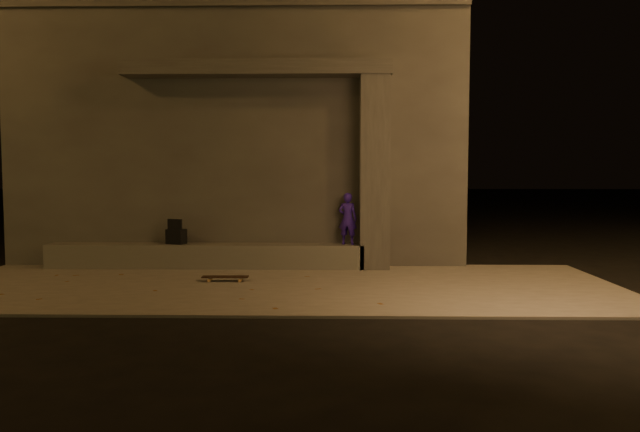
{
  "coord_description": "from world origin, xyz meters",
  "views": [
    {
      "loc": [
        0.92,
        -7.98,
        1.86
      ],
      "look_at": [
        0.71,
        2.0,
        1.15
      ],
      "focal_mm": 35.0,
      "sensor_mm": 36.0,
      "label": 1
    }
  ],
  "objects_px": {
    "backpack": "(176,235)",
    "column": "(374,173)",
    "skateboard": "(225,277)",
    "skateboarder": "(348,219)"
  },
  "relations": [
    {
      "from": "column",
      "to": "backpack",
      "type": "relative_size",
      "value": 7.44
    },
    {
      "from": "skateboarder",
      "to": "backpack",
      "type": "height_order",
      "value": "skateboarder"
    },
    {
      "from": "column",
      "to": "skateboard",
      "type": "bearing_deg",
      "value": -149.79
    },
    {
      "from": "column",
      "to": "skateboard",
      "type": "height_order",
      "value": "column"
    },
    {
      "from": "column",
      "to": "skateboarder",
      "type": "xyz_separation_m",
      "value": [
        -0.5,
        0.0,
        -0.86
      ]
    },
    {
      "from": "backpack",
      "to": "column",
      "type": "bearing_deg",
      "value": 20.55
    },
    {
      "from": "backpack",
      "to": "skateboard",
      "type": "bearing_deg",
      "value": -31.02
    },
    {
      "from": "column",
      "to": "skateboarder",
      "type": "relative_size",
      "value": 3.68
    },
    {
      "from": "column",
      "to": "skateboarder",
      "type": "bearing_deg",
      "value": 180.0
    },
    {
      "from": "column",
      "to": "skateboarder",
      "type": "distance_m",
      "value": 1.0
    }
  ]
}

